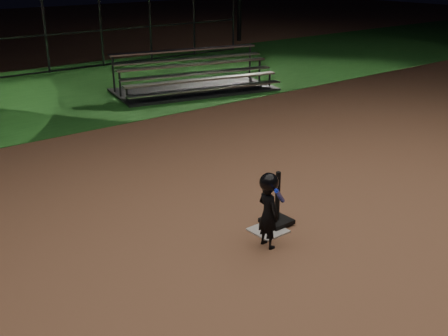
# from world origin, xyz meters

# --- Properties ---
(ground) EXTENTS (80.00, 80.00, 0.00)m
(ground) POSITION_xyz_m (0.00, 0.00, 0.00)
(ground) COLOR #956143
(ground) RESTS_ON ground
(grass_strip) EXTENTS (60.00, 8.00, 0.01)m
(grass_strip) POSITION_xyz_m (0.00, 10.00, 0.01)
(grass_strip) COLOR #1E5A1D
(grass_strip) RESTS_ON ground
(home_plate) EXTENTS (0.45, 0.45, 0.02)m
(home_plate) POSITION_xyz_m (0.00, 0.00, 0.01)
(home_plate) COLOR beige
(home_plate) RESTS_ON ground
(batting_tee) EXTENTS (0.38, 0.38, 0.79)m
(batting_tee) POSITION_xyz_m (0.24, 0.08, 0.17)
(batting_tee) COLOR black
(batting_tee) RESTS_ON home_plate
(child_batter) EXTENTS (0.48, 0.50, 1.04)m
(child_batter) POSITION_xyz_m (-0.29, -0.30, 0.55)
(child_batter) COLOR black
(child_batter) RESTS_ON ground
(bleacher_right) EXTENTS (4.91, 3.13, 1.11)m
(bleacher_right) POSITION_xyz_m (4.24, 7.73, 0.23)
(bleacher_right) COLOR #A5A6AA
(bleacher_right) RESTS_ON ground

